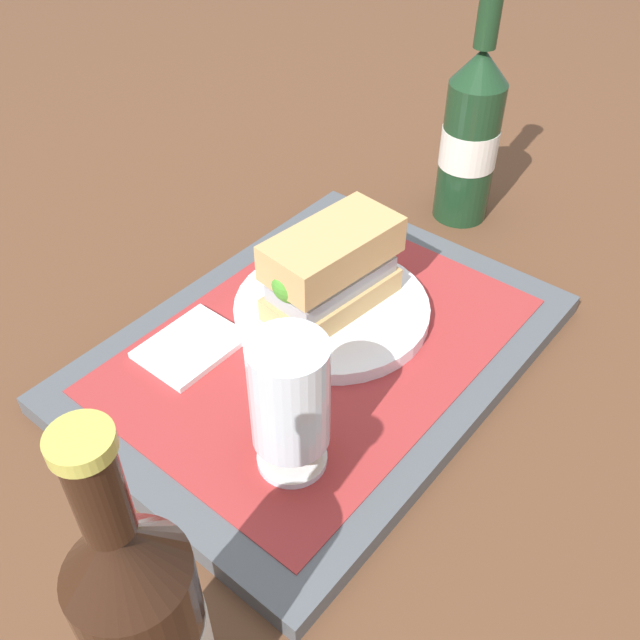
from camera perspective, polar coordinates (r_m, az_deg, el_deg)
The scene contains 9 objects.
ground_plane at distance 0.68m, azimuth 0.00°, elevation -3.16°, with size 3.00×3.00×0.00m, color brown.
tray at distance 0.67m, azimuth 0.00°, elevation -2.55°, with size 0.44×0.32×0.02m, color #4C5156.
placemat at distance 0.66m, azimuth 0.00°, elevation -1.89°, with size 0.38×0.27×0.00m, color #9E2D2D.
plate at distance 0.69m, azimuth 0.95°, elevation 0.86°, with size 0.19×0.19×0.01m, color white.
sandwich at distance 0.65m, azimuth 0.78°, elevation 4.04°, with size 0.14×0.08×0.08m.
beer_glass at distance 0.52m, azimuth -2.46°, elevation -6.51°, with size 0.06×0.06×0.12m.
napkin_folded at distance 0.67m, azimuth -10.35°, elevation -2.07°, with size 0.09×0.07×0.01m, color white.
beer_bottle at distance 0.42m, azimuth -13.74°, elevation -23.03°, with size 0.07×0.07×0.27m.
second_bottle at distance 0.84m, azimuth 12.04°, elevation 14.34°, with size 0.07×0.07×0.27m.
Camera 1 is at (0.37, 0.30, 0.48)m, focal length 39.73 mm.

